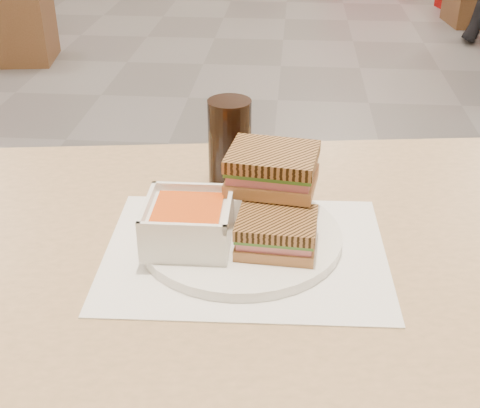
# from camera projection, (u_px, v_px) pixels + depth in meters

# --- Properties ---
(main_table) EXTENTS (1.28, 0.86, 0.75)m
(main_table) POSITION_uv_depth(u_px,v_px,m) (298.00, 304.00, 0.98)
(main_table) COLOR tan
(main_table) RESTS_ON ground
(tray_liner) EXTENTS (0.40, 0.32, 0.00)m
(tray_liner) POSITION_uv_depth(u_px,v_px,m) (245.00, 252.00, 0.90)
(tray_liner) COLOR white
(tray_liner) RESTS_ON main_table
(plate) EXTENTS (0.29, 0.29, 0.02)m
(plate) POSITION_uv_depth(u_px,v_px,m) (241.00, 236.00, 0.92)
(plate) COLOR white
(plate) RESTS_ON tray_liner
(soup_bowl) EXTENTS (0.12, 0.12, 0.06)m
(soup_bowl) POSITION_uv_depth(u_px,v_px,m) (188.00, 225.00, 0.88)
(soup_bowl) COLOR white
(soup_bowl) RESTS_ON plate
(panini_lower) EXTENTS (0.11, 0.10, 0.05)m
(panini_lower) POSITION_uv_depth(u_px,v_px,m) (277.00, 233.00, 0.87)
(panini_lower) COLOR #BE7E46
(panini_lower) RESTS_ON plate
(panini_upper) EXTENTS (0.14, 0.12, 0.06)m
(panini_upper) POSITION_uv_depth(u_px,v_px,m) (273.00, 168.00, 0.91)
(panini_upper) COLOR #BE7E46
(panini_upper) RESTS_ON panini_lower
(cola_glass) EXTENTS (0.07, 0.07, 0.15)m
(cola_glass) POSITION_uv_depth(u_px,v_px,m) (230.00, 144.00, 1.04)
(cola_glass) COLOR black
(cola_glass) RESTS_ON main_table
(bg_chair_0r) EXTENTS (0.45, 0.45, 0.45)m
(bg_chair_0r) POSITION_uv_depth(u_px,v_px,m) (19.00, 26.00, 4.10)
(bg_chair_0r) COLOR brown
(bg_chair_0r) RESTS_ON ground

